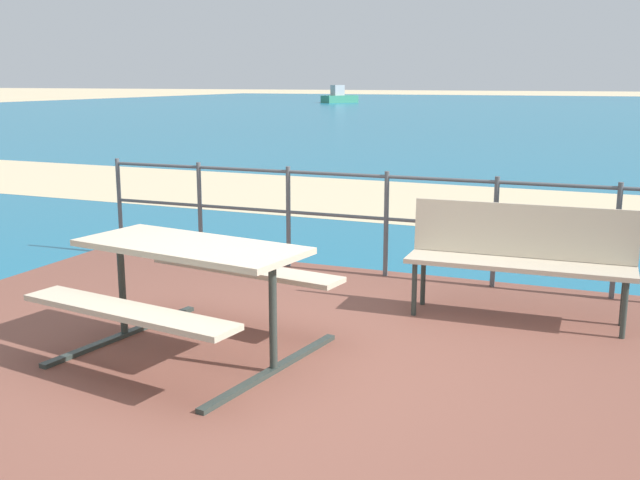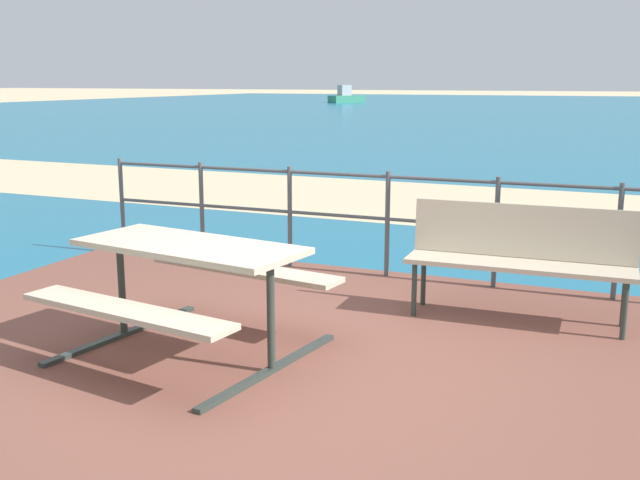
% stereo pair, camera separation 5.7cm
% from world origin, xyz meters
% --- Properties ---
extents(ground_plane, '(240.00, 240.00, 0.00)m').
position_xyz_m(ground_plane, '(0.00, 0.00, 0.00)').
color(ground_plane, beige).
extents(patio_paving, '(6.40, 5.20, 0.06)m').
position_xyz_m(patio_paving, '(0.00, 0.00, 0.03)').
color(patio_paving, brown).
rests_on(patio_paving, ground).
extents(sea_water, '(90.00, 90.00, 0.01)m').
position_xyz_m(sea_water, '(0.00, 40.00, 0.01)').
color(sea_water, '#196B8E').
rests_on(sea_water, ground).
extents(beach_strip, '(54.07, 5.05, 0.01)m').
position_xyz_m(beach_strip, '(0.00, 7.07, 0.01)').
color(beach_strip, beige).
rests_on(beach_strip, ground).
extents(picnic_table, '(1.72, 1.64, 0.75)m').
position_xyz_m(picnic_table, '(-0.58, 0.03, 0.62)').
color(picnic_table, '#BCAD93').
rests_on(picnic_table, patio_paving).
extents(park_bench, '(1.67, 0.45, 0.86)m').
position_xyz_m(park_bench, '(1.30, 1.62, 0.58)').
color(park_bench, '#BCAD93').
rests_on(park_bench, patio_paving).
extents(railing_fence, '(5.94, 0.04, 0.97)m').
position_xyz_m(railing_fence, '(0.00, 2.43, 0.66)').
color(railing_fence, '#4C5156').
rests_on(railing_fence, patio_paving).
extents(boat_near, '(2.49, 3.36, 1.37)m').
position_xyz_m(boat_near, '(-19.18, 52.48, 0.43)').
color(boat_near, '#338466').
rests_on(boat_near, sea_water).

